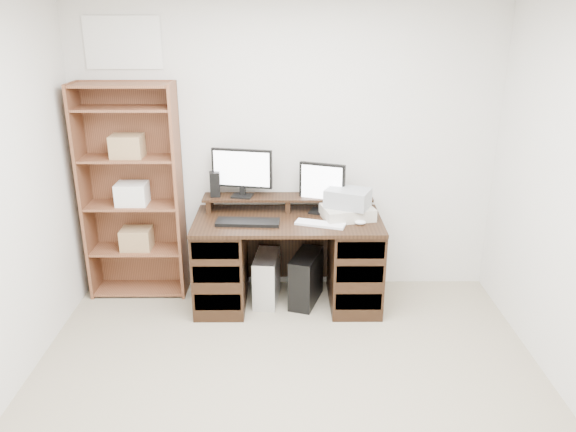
{
  "coord_description": "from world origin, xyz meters",
  "views": [
    {
      "loc": [
        -0.02,
        -2.56,
        2.33
      ],
      "look_at": [
        0.01,
        1.43,
        0.85
      ],
      "focal_mm": 35.0,
      "sensor_mm": 36.0,
      "label": 1
    }
  ],
  "objects_px": {
    "tower_black": "(306,278)",
    "bookshelf": "(133,191)",
    "monitor_wide": "(242,170)",
    "monitor_small": "(322,186)",
    "tower_silver": "(267,278)",
    "desk": "(288,259)",
    "printer": "(347,212)"
  },
  "relations": [
    {
      "from": "tower_black",
      "to": "bookshelf",
      "type": "height_order",
      "value": "bookshelf"
    },
    {
      "from": "monitor_wide",
      "to": "monitor_small",
      "type": "relative_size",
      "value": 1.2
    },
    {
      "from": "tower_silver",
      "to": "tower_black",
      "type": "height_order",
      "value": "tower_black"
    },
    {
      "from": "desk",
      "to": "tower_silver",
      "type": "xyz_separation_m",
      "value": [
        -0.18,
        0.02,
        -0.18
      ]
    },
    {
      "from": "monitor_small",
      "to": "printer",
      "type": "height_order",
      "value": "monitor_small"
    },
    {
      "from": "monitor_small",
      "to": "tower_silver",
      "type": "height_order",
      "value": "monitor_small"
    },
    {
      "from": "tower_black",
      "to": "bookshelf",
      "type": "xyz_separation_m",
      "value": [
        -1.43,
        0.21,
        0.7
      ]
    },
    {
      "from": "monitor_small",
      "to": "tower_black",
      "type": "bearing_deg",
      "value": -110.55
    },
    {
      "from": "monitor_small",
      "to": "tower_black",
      "type": "xyz_separation_m",
      "value": [
        -0.13,
        -0.15,
        -0.76
      ]
    },
    {
      "from": "printer",
      "to": "desk",
      "type": "bearing_deg",
      "value": 168.28
    },
    {
      "from": "desk",
      "to": "tower_black",
      "type": "bearing_deg",
      "value": -0.0
    },
    {
      "from": "printer",
      "to": "tower_silver",
      "type": "distance_m",
      "value": 0.88
    },
    {
      "from": "desk",
      "to": "tower_black",
      "type": "relative_size",
      "value": 3.21
    },
    {
      "from": "tower_black",
      "to": "printer",
      "type": "bearing_deg",
      "value": 19.7
    },
    {
      "from": "printer",
      "to": "tower_black",
      "type": "distance_m",
      "value": 0.67
    },
    {
      "from": "monitor_wide",
      "to": "printer",
      "type": "bearing_deg",
      "value": -1.81
    },
    {
      "from": "printer",
      "to": "monitor_wide",
      "type": "bearing_deg",
      "value": 153.96
    },
    {
      "from": "desk",
      "to": "bookshelf",
      "type": "relative_size",
      "value": 0.83
    },
    {
      "from": "desk",
      "to": "monitor_small",
      "type": "bearing_deg",
      "value": 28.4
    },
    {
      "from": "printer",
      "to": "bookshelf",
      "type": "distance_m",
      "value": 1.77
    },
    {
      "from": "monitor_small",
      "to": "tower_silver",
      "type": "bearing_deg",
      "value": -145.05
    },
    {
      "from": "bookshelf",
      "to": "desk",
      "type": "bearing_deg",
      "value": -9.44
    },
    {
      "from": "desk",
      "to": "bookshelf",
      "type": "height_order",
      "value": "bookshelf"
    },
    {
      "from": "desk",
      "to": "monitor_wide",
      "type": "height_order",
      "value": "monitor_wide"
    },
    {
      "from": "printer",
      "to": "tower_black",
      "type": "height_order",
      "value": "printer"
    },
    {
      "from": "monitor_wide",
      "to": "tower_black",
      "type": "xyz_separation_m",
      "value": [
        0.53,
        -0.21,
        -0.88
      ]
    },
    {
      "from": "bookshelf",
      "to": "printer",
      "type": "bearing_deg",
      "value": -6.63
    },
    {
      "from": "desk",
      "to": "tower_silver",
      "type": "height_order",
      "value": "desk"
    },
    {
      "from": "printer",
      "to": "bookshelf",
      "type": "bearing_deg",
      "value": 160.6
    },
    {
      "from": "monitor_small",
      "to": "printer",
      "type": "bearing_deg",
      "value": -16.11
    },
    {
      "from": "printer",
      "to": "bookshelf",
      "type": "xyz_separation_m",
      "value": [
        -1.76,
        0.2,
        0.12
      ]
    },
    {
      "from": "desk",
      "to": "monitor_small",
      "type": "relative_size",
      "value": 3.62
    }
  ]
}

